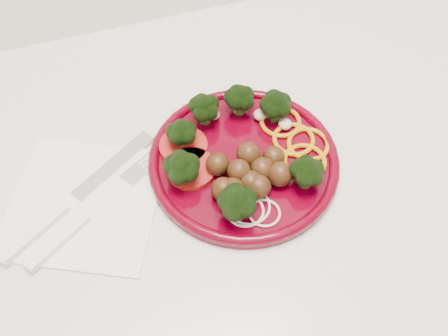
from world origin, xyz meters
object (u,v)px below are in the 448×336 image
object	(u,v)px
fork	(75,226)
plate	(242,156)
knife	(60,210)
napkin	(84,202)

from	to	relation	value
fork	plate	bearing A→B (deg)	-25.29
knife	napkin	bearing A→B (deg)	-22.66
plate	knife	bearing A→B (deg)	179.56
napkin	fork	bearing A→B (deg)	-114.44
napkin	plate	bearing A→B (deg)	-1.86
plate	fork	size ratio (longest dim) A/B	1.30
fork	napkin	bearing A→B (deg)	33.31
knife	fork	size ratio (longest dim) A/B	1.13
knife	plate	bearing A→B (deg)	-32.69
plate	napkin	size ratio (longest dim) A/B	1.38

